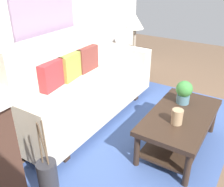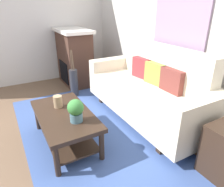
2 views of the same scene
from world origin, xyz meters
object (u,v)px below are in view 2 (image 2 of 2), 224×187
(throw_pillow_crimson, at_px, (142,68))
(framed_painting, at_px, (180,15))
(fireplace, at_px, (74,57))
(throw_pillow_maroon, at_px, (172,81))
(couch, at_px, (148,91))
(tabletop_vase, at_px, (58,102))
(throw_pillow_olive, at_px, (156,74))
(potted_plant_tabletop, at_px, (76,110))
(floor_vase, at_px, (74,83))
(coffee_table, at_px, (65,121))

(throw_pillow_crimson, bearing_deg, framed_painting, 45.74)
(fireplace, bearing_deg, throw_pillow_maroon, 14.68)
(couch, bearing_deg, framed_painting, 90.00)
(throw_pillow_maroon, bearing_deg, fireplace, -165.32)
(throw_pillow_maroon, xyz_separation_m, framed_painting, (-0.33, 0.34, 0.80))
(throw_pillow_crimson, relative_size, tabletop_vase, 2.37)
(throw_pillow_olive, distance_m, tabletop_vase, 1.46)
(throw_pillow_maroon, bearing_deg, framed_painting, 134.26)
(couch, height_order, throw_pillow_crimson, couch)
(potted_plant_tabletop, bearing_deg, framed_painting, 99.62)
(throw_pillow_crimson, bearing_deg, tabletop_vase, -82.63)
(throw_pillow_olive, relative_size, framed_painting, 0.37)
(throw_pillow_maroon, xyz_separation_m, potted_plant_tabletop, (-0.04, -1.36, -0.11))
(framed_painting, bearing_deg, throw_pillow_olive, -90.00)
(throw_pillow_crimson, distance_m, throw_pillow_olive, 0.33)
(throw_pillow_maroon, bearing_deg, tabletop_vase, -108.38)
(couch, xyz_separation_m, floor_vase, (-1.29, -0.72, -0.17))
(framed_painting, bearing_deg, throw_pillow_maroon, -45.74)
(throw_pillow_olive, xyz_separation_m, floor_vase, (-1.29, -0.84, -0.42))
(throw_pillow_crimson, height_order, fireplace, fireplace)
(throw_pillow_olive, distance_m, fireplace, 2.00)
(tabletop_vase, bearing_deg, throw_pillow_maroon, 71.62)
(throw_pillow_crimson, height_order, throw_pillow_olive, same)
(throw_pillow_crimson, xyz_separation_m, framed_painting, (0.33, 0.34, 0.80))
(throw_pillow_maroon, distance_m, tabletop_vase, 1.53)
(floor_vase, height_order, framed_painting, framed_painting)
(tabletop_vase, relative_size, potted_plant_tabletop, 0.58)
(throw_pillow_olive, distance_m, coffee_table, 1.47)
(throw_pillow_olive, bearing_deg, throw_pillow_maroon, 0.00)
(potted_plant_tabletop, xyz_separation_m, framed_painting, (-0.29, 1.70, 0.91))
(couch, relative_size, throw_pillow_maroon, 5.97)
(fireplace, bearing_deg, framed_painting, 25.91)
(couch, bearing_deg, fireplace, -166.43)
(throw_pillow_maroon, bearing_deg, couch, -159.19)
(coffee_table, distance_m, fireplace, 2.15)
(throw_pillow_crimson, bearing_deg, fireplace, -159.59)
(floor_vase, bearing_deg, throw_pillow_maroon, 27.57)
(tabletop_vase, relative_size, framed_painting, 0.16)
(throw_pillow_olive, bearing_deg, tabletop_vase, -95.79)
(throw_pillow_maroon, distance_m, coffee_table, 1.50)
(throw_pillow_maroon, height_order, coffee_table, throw_pillow_maroon)
(coffee_table, bearing_deg, couch, 92.00)
(couch, xyz_separation_m, throw_pillow_olive, (0.00, 0.13, 0.25))
(throw_pillow_crimson, xyz_separation_m, coffee_table, (0.38, -1.42, -0.37))
(fireplace, bearing_deg, potted_plant_tabletop, -19.28)
(potted_plant_tabletop, bearing_deg, throw_pillow_crimson, 114.55)
(couch, distance_m, fireplace, 1.97)
(potted_plant_tabletop, distance_m, floor_vase, 1.68)
(throw_pillow_crimson, relative_size, throw_pillow_olive, 1.00)
(potted_plant_tabletop, bearing_deg, throw_pillow_maroon, 88.12)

